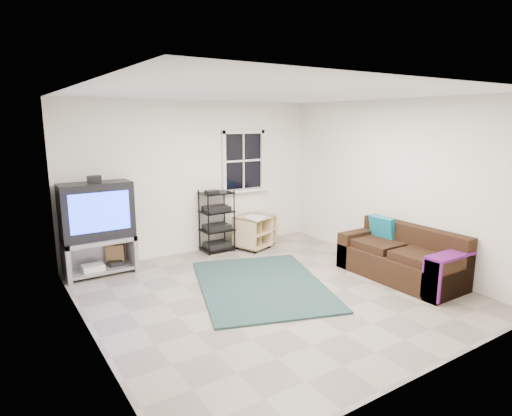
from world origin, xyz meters
TOP-DOWN VIEW (x-y plane):
  - room at (0.95, 2.27)m, footprint 4.60×4.62m
  - tv_unit at (-1.74, 2.02)m, footprint 1.02×0.51m
  - av_rack at (0.28, 2.08)m, footprint 0.54×0.40m
  - side_table_left at (1.09, 2.02)m, footprint 0.60×0.60m
  - side_table_right at (0.86, 1.87)m, footprint 0.68×0.68m
  - sofa at (1.91, -0.58)m, footprint 0.80×1.81m
  - shag_rug at (0.02, 0.29)m, footprint 2.33×2.72m
  - paper_bag at (-1.47, 2.17)m, footprint 0.31×0.27m

SIDE VIEW (x-z plane):
  - shag_rug at x=0.02m, z-range 0.00..0.03m
  - paper_bag at x=-1.47m, z-range 0.00..0.38m
  - sofa at x=1.91m, z-range -0.12..0.70m
  - side_table_left at x=1.09m, z-range 0.02..0.58m
  - side_table_right at x=0.86m, z-range 0.03..0.65m
  - av_rack at x=0.28m, z-range -0.07..1.02m
  - tv_unit at x=-1.74m, z-range 0.07..1.57m
  - room at x=0.95m, z-range -0.82..3.78m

